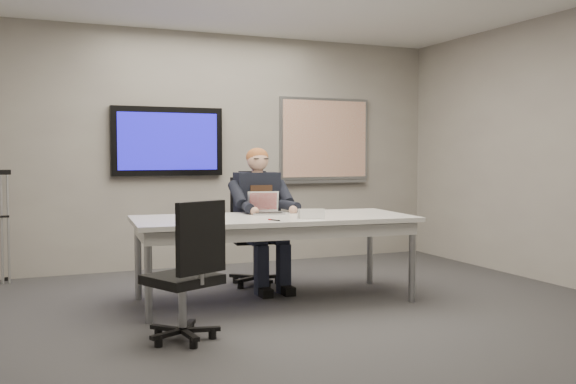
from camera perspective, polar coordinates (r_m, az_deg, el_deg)
name	(u,v)px	position (r m, az deg, el deg)	size (l,w,h in m)	color
floor	(314,326)	(5.15, 2.32, -11.82)	(6.00, 6.00, 0.02)	#323234
wall_back	(208,150)	(7.79, -7.12, 3.71)	(6.00, 0.02, 2.80)	gray
conference_table	(274,226)	(5.88, -1.26, -3.05)	(2.61, 1.26, 0.78)	white
tv_display	(168,141)	(7.62, -10.65, 4.44)	(1.30, 0.09, 0.80)	black
whiteboard	(325,140)	(8.32, 3.28, 4.61)	(1.25, 0.08, 1.10)	gray
office_chair_far	(255,251)	(6.70, -2.96, -5.26)	(0.59, 0.59, 1.11)	black
office_chair_near	(186,298)	(4.72, -9.03, -9.27)	(0.65, 0.65, 1.02)	black
seated_person	(263,232)	(6.42, -2.21, -3.60)	(0.45, 0.77, 1.42)	#1F2334
crutch	(5,225)	(7.37, -23.86, -2.69)	(0.16, 0.25, 1.22)	#9A9DA1
laptop	(266,208)	(6.13, -1.97, -1.46)	(0.34, 0.35, 0.21)	silver
name_tent	(311,214)	(5.66, 2.08, -1.93)	(0.22, 0.06, 0.09)	white
pen	(274,220)	(5.50, -1.25, -2.50)	(0.01, 0.01, 0.15)	black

